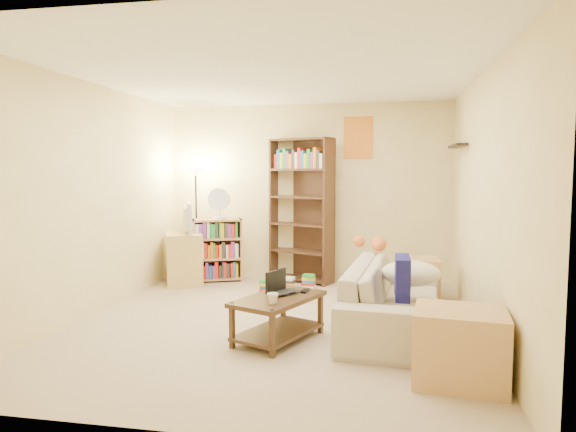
{
  "coord_description": "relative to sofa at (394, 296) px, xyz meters",
  "views": [
    {
      "loc": [
        1.08,
        -5.01,
        1.56
      ],
      "look_at": [
        0.02,
        0.65,
        1.05
      ],
      "focal_mm": 32.0,
      "sensor_mm": 36.0,
      "label": 1
    }
  ],
  "objects": [
    {
      "name": "floor_lamp",
      "position": [
        -2.73,
        1.79,
        0.96
      ],
      "size": [
        0.27,
        0.27,
        1.61
      ],
      "color": "black",
      "rests_on": "ground"
    },
    {
      "name": "desk_fan",
      "position": [
        -2.37,
        1.72,
        0.8
      ],
      "size": [
        0.31,
        0.18,
        0.44
      ],
      "color": "white",
      "rests_on": "short_bookshelf"
    },
    {
      "name": "cream_blanket",
      "position": [
        0.16,
        0.04,
        0.23
      ],
      "size": [
        0.58,
        0.42,
        0.25
      ],
      "primitive_type": "ellipsoid",
      "color": "silver",
      "rests_on": "sofa"
    },
    {
      "name": "tv_remote",
      "position": [
        -0.84,
        -0.35,
        0.1
      ],
      "size": [
        0.07,
        0.17,
        0.02
      ],
      "primitive_type": "cube",
      "rotation": [
        0.0,
        0.0,
        -0.1
      ],
      "color": "black",
      "rests_on": "coffee_table"
    },
    {
      "name": "end_cabinet",
      "position": [
        0.45,
        -1.28,
        -0.04
      ],
      "size": [
        0.72,
        0.62,
        0.55
      ],
      "primitive_type": "cube",
      "rotation": [
        0.0,
        0.0,
        -0.12
      ],
      "color": "tan",
      "rests_on": "ground"
    },
    {
      "name": "laptop_screen",
      "position": [
        -1.1,
        -0.48,
        0.21
      ],
      "size": [
        0.13,
        0.29,
        0.2
      ],
      "primitive_type": "cube",
      "rotation": [
        0.0,
        0.0,
        -0.4
      ],
      "color": "white",
      "rests_on": "laptop"
    },
    {
      "name": "television",
      "position": [
        -2.81,
        1.51,
        0.6
      ],
      "size": [
        0.79,
        0.64,
        0.42
      ],
      "primitive_type": "imported",
      "rotation": [
        0.0,
        0.0,
        1.99
      ],
      "color": "black",
      "rests_on": "tv_stand"
    },
    {
      "name": "laptop",
      "position": [
        -0.98,
        -0.53,
        0.1
      ],
      "size": [
        0.56,
        0.55,
        0.03
      ],
      "primitive_type": "imported",
      "rotation": [
        0.0,
        0.0,
        0.98
      ],
      "color": "black",
      "rests_on": "coffee_table"
    },
    {
      "name": "book_stacks",
      "position": [
        -1.3,
        1.33,
        -0.22
      ],
      "size": [
        0.71,
        0.26,
        0.22
      ],
      "color": "red",
      "rests_on": "ground"
    },
    {
      "name": "tall_bookshelf",
      "position": [
        -1.24,
        1.95,
        0.74
      ],
      "size": [
        0.95,
        0.62,
        2.01
      ],
      "rotation": [
        0.0,
        0.0,
        -0.39
      ],
      "color": "#442A1A",
      "rests_on": "ground"
    },
    {
      "name": "sofa",
      "position": [
        0.0,
        0.0,
        0.0
      ],
      "size": [
        2.33,
        1.25,
        0.63
      ],
      "primitive_type": "imported",
      "rotation": [
        0.0,
        0.0,
        1.48
      ],
      "color": "#B8AC99",
      "rests_on": "ground"
    },
    {
      "name": "mug",
      "position": [
        -1.05,
        -0.85,
        0.14
      ],
      "size": [
        0.11,
        0.11,
        0.09
      ],
      "primitive_type": "imported",
      "rotation": [
        0.0,
        0.0,
        -0.07
      ],
      "color": "white",
      "rests_on": "coffee_table"
    },
    {
      "name": "side_table",
      "position": [
        0.33,
        1.18,
        -0.06
      ],
      "size": [
        0.45,
        0.45,
        0.51
      ],
      "primitive_type": "cube",
      "rotation": [
        0.0,
        0.0,
        0.0
      ],
      "color": "tan",
      "rests_on": "ground"
    },
    {
      "name": "coffee_table",
      "position": [
        -1.05,
        -0.59,
        -0.06
      ],
      "size": [
        0.82,
        1.04,
        0.41
      ],
      "rotation": [
        0.0,
        0.0,
        -0.4
      ],
      "color": "#462F1B",
      "rests_on": "ground"
    },
    {
      "name": "short_bookshelf",
      "position": [
        -2.42,
        1.76,
        0.12
      ],
      "size": [
        0.74,
        0.52,
        0.88
      ],
      "rotation": [
        0.0,
        0.0,
        0.39
      ],
      "color": "tan",
      "rests_on": "ground"
    },
    {
      "name": "tabby_cat",
      "position": [
        -0.2,
        0.86,
        0.4
      ],
      "size": [
        0.5,
        0.21,
        0.17
      ],
      "color": "orange",
      "rests_on": "sofa"
    },
    {
      "name": "tv_stand",
      "position": [
        -2.81,
        1.51,
        0.04
      ],
      "size": [
        0.7,
        0.79,
        0.7
      ],
      "primitive_type": "cube",
      "rotation": [
        0.0,
        0.0,
        0.42
      ],
      "color": "#DCB96B",
      "rests_on": "ground"
    },
    {
      "name": "navy_pillow",
      "position": [
        0.06,
        -0.48,
        0.29
      ],
      "size": [
        0.13,
        0.42,
        0.38
      ],
      "primitive_type": "cube",
      "rotation": [
        0.0,
        0.0,
        1.58
      ],
      "color": "navy",
      "rests_on": "sofa"
    },
    {
      "name": "room",
      "position": [
        -1.19,
        -0.1,
        1.31
      ],
      "size": [
        4.5,
        4.54,
        2.52
      ],
      "color": "tan",
      "rests_on": "ground"
    }
  ]
}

